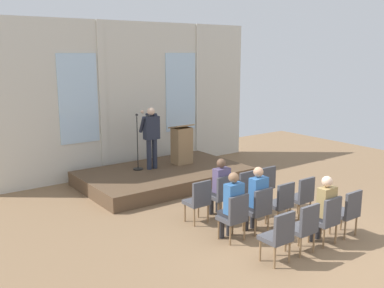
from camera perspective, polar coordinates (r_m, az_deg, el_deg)
The scene contains 22 objects.
ground_plane at distance 8.63m, azimuth 15.39°, elevation -12.91°, with size 17.59×17.59×0.00m, color #846647.
rear_partition at distance 13.19m, azimuth -7.64°, elevation 5.96°, with size 8.49×0.14×4.42m.
stage_platform at distance 12.16m, azimuth -3.70°, elevation -4.22°, with size 4.41×2.73×0.38m, color brown.
speaker at distance 12.04m, azimuth -5.33°, elevation 1.38°, with size 0.52×0.69×1.71m.
mic_stand at distance 12.12m, azimuth -7.05°, elevation -1.76°, with size 0.28×0.28×1.55m.
lectern at distance 12.65m, azimuth -1.33°, elevation -0.09°, with size 0.60×0.48×1.16m.
chair_r0_c0 at distance 9.27m, azimuth 0.87°, elevation -7.15°, with size 0.46×0.44×0.94m.
chair_r0_c1 at distance 9.65m, azimuth 3.95°, elevation -6.40°, with size 0.46×0.44×0.94m.
audience_r0_c1 at distance 9.65m, azimuth 3.65°, elevation -5.21°, with size 0.36×0.39×1.30m.
chair_r0_c2 at distance 10.06m, azimuth 6.78°, elevation -5.68°, with size 0.46×0.44×0.94m.
chair_r0_c3 at distance 10.49m, azimuth 9.37°, elevation -5.02°, with size 0.46×0.44×0.94m.
chair_r1_c0 at distance 8.45m, azimuth 5.55°, elevation -9.14°, with size 0.46×0.44×0.94m.
audience_r1_c0 at distance 8.43m, azimuth 5.21°, elevation -7.62°, with size 0.36×0.39×1.35m.
chair_r1_c1 at distance 8.87m, azimuth 8.69°, elevation -8.19°, with size 0.46×0.44×0.94m.
audience_r1_c1 at distance 8.85m, azimuth 8.37°, elevation -6.73°, with size 0.36×0.39×1.36m.
chair_r1_c2 at distance 9.31m, azimuth 11.54°, elevation -7.30°, with size 0.46×0.44×0.94m.
chair_r1_c3 at distance 9.78m, azimuth 14.11°, elevation -6.49°, with size 0.46×0.44×0.94m.
chair_r2_c0 at distance 7.71m, azimuth 11.23°, elevation -11.44°, with size 0.46×0.44×0.94m.
chair_r2_c1 at distance 8.17m, azimuth 14.36°, elevation -10.23°, with size 0.46×0.44×0.94m.
chair_r2_c2 at distance 8.65m, azimuth 17.12°, elevation -9.12°, with size 0.46×0.44×0.94m.
audience_r2_c2 at distance 8.62m, azimuth 16.77°, elevation -7.74°, with size 0.36×0.39×1.32m.
chair_r2_c3 at distance 9.15m, azimuth 19.57°, elevation -8.12°, with size 0.46×0.44×0.94m.
Camera 1 is at (-6.26, -4.76, 3.56)m, focal length 41.04 mm.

